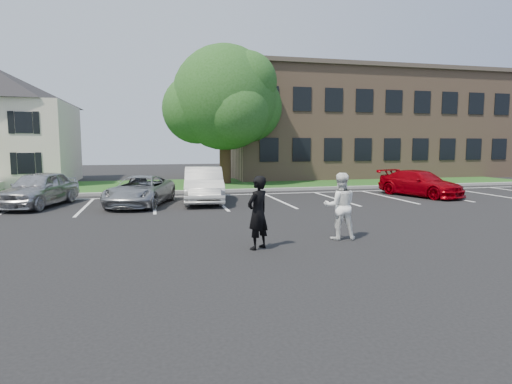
% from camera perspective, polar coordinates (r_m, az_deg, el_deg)
% --- Properties ---
extents(ground_plane, '(90.00, 90.00, 0.00)m').
position_cam_1_polar(ground_plane, '(11.41, 1.20, -6.81)').
color(ground_plane, black).
rests_on(ground_plane, ground).
extents(curb, '(40.00, 0.30, 0.15)m').
position_cam_1_polar(curb, '(23.05, -6.50, 0.10)').
color(curb, gray).
rests_on(curb, ground).
extents(grass_strip, '(44.00, 8.00, 0.08)m').
position_cam_1_polar(grass_strip, '(27.00, -7.57, 0.94)').
color(grass_strip, '#225017').
rests_on(grass_strip, ground).
extents(stall_lines, '(34.00, 5.36, 0.01)m').
position_cam_1_polar(stall_lines, '(20.30, -1.48, -0.92)').
color(stall_lines, silver).
rests_on(stall_lines, ground).
extents(office_building, '(22.40, 10.40, 8.30)m').
position_cam_1_polar(office_building, '(36.84, 13.69, 8.69)').
color(office_building, '#8E6D54').
rests_on(office_building, ground).
extents(tree, '(7.80, 7.20, 8.80)m').
position_cam_1_polar(tree, '(27.84, -4.05, 12.09)').
color(tree, black).
rests_on(tree, ground).
extents(man_black_suit, '(0.80, 0.75, 1.83)m').
position_cam_1_polar(man_black_suit, '(10.59, 0.25, -2.78)').
color(man_black_suit, black).
rests_on(man_black_suit, ground).
extents(man_white_shirt, '(1.01, 0.86, 1.83)m').
position_cam_1_polar(man_white_shirt, '(11.92, 11.14, -1.86)').
color(man_white_shirt, white).
rests_on(man_white_shirt, ground).
extents(car_silver_west, '(2.92, 4.67, 1.48)m').
position_cam_1_polar(car_silver_west, '(19.99, -26.98, 0.37)').
color(car_silver_west, '#A6A7AB').
rests_on(car_silver_west, ground).
extents(car_silver_minivan, '(3.30, 4.91, 1.25)m').
position_cam_1_polar(car_silver_minivan, '(18.82, -15.18, 0.17)').
color(car_silver_minivan, '#97999D').
rests_on(car_silver_minivan, ground).
extents(car_white_sedan, '(2.11, 4.88, 1.56)m').
position_cam_1_polar(car_white_sedan, '(19.36, -6.99, 0.98)').
color(car_white_sedan, silver).
rests_on(car_white_sedan, ground).
extents(car_red_compact, '(3.07, 4.75, 1.28)m').
position_cam_1_polar(car_red_compact, '(22.86, 21.05, 1.08)').
color(car_red_compact, '#94000A').
rests_on(car_red_compact, ground).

